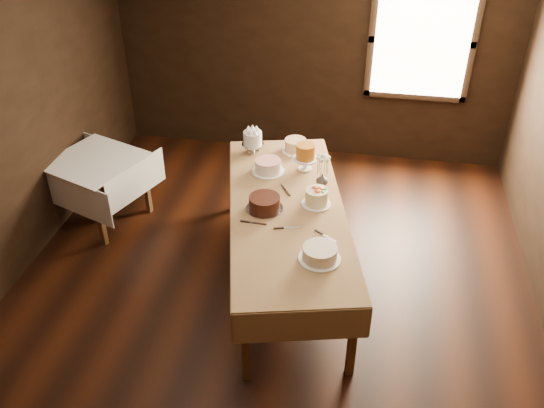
# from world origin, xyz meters

# --- Properties ---
(floor) EXTENTS (5.00, 6.00, 0.01)m
(floor) POSITION_xyz_m (0.00, 0.00, 0.00)
(floor) COLOR black
(floor) RESTS_ON ground
(wall_back) EXTENTS (5.00, 0.02, 2.80)m
(wall_back) POSITION_xyz_m (0.00, 3.00, 1.40)
(wall_back) COLOR black
(wall_back) RESTS_ON ground
(window) EXTENTS (1.10, 0.05, 1.30)m
(window) POSITION_xyz_m (1.30, 2.94, 1.60)
(window) COLOR #FFEABF
(window) RESTS_ON wall_back
(display_table) EXTENTS (1.65, 2.84, 0.83)m
(display_table) POSITION_xyz_m (0.11, 0.35, 0.76)
(display_table) COLOR #482C14
(display_table) RESTS_ON ground
(side_table) EXTENTS (1.16, 1.16, 0.76)m
(side_table) POSITION_xyz_m (-2.09, 0.97, 0.67)
(side_table) COLOR #482C14
(side_table) RESTS_ON ground
(cake_meringue) EXTENTS (0.28, 0.28, 0.25)m
(cake_meringue) POSITION_xyz_m (-0.42, 1.33, 0.94)
(cake_meringue) COLOR silver
(cake_meringue) RESTS_ON display_table
(cake_speckled) EXTENTS (0.31, 0.31, 0.14)m
(cake_speckled) POSITION_xyz_m (0.03, 1.43, 0.89)
(cake_speckled) COLOR white
(cake_speckled) RESTS_ON display_table
(cake_lattice) EXTENTS (0.37, 0.37, 0.12)m
(cake_lattice) POSITION_xyz_m (-0.18, 0.95, 0.88)
(cake_lattice) COLOR white
(cake_lattice) RESTS_ON display_table
(cake_caramel) EXTENTS (0.26, 0.26, 0.29)m
(cake_caramel) POSITION_xyz_m (0.18, 1.07, 0.95)
(cake_caramel) COLOR white
(cake_caramel) RESTS_ON display_table
(cake_chocolate) EXTENTS (0.36, 0.36, 0.13)m
(cake_chocolate) POSITION_xyz_m (-0.08, 0.28, 0.89)
(cake_chocolate) COLOR silver
(cake_chocolate) RESTS_ON display_table
(cake_flowers) EXTENTS (0.27, 0.27, 0.16)m
(cake_flowers) POSITION_xyz_m (0.37, 0.45, 0.90)
(cake_flowers) COLOR white
(cake_flowers) RESTS_ON display_table
(cake_cream) EXTENTS (0.35, 0.35, 0.12)m
(cake_cream) POSITION_xyz_m (0.49, -0.34, 0.88)
(cake_cream) COLOR white
(cake_cream) RESTS_ON display_table
(cake_server_a) EXTENTS (0.24, 0.09, 0.01)m
(cake_server_a) POSITION_xyz_m (0.21, 0.04, 0.83)
(cake_server_a) COLOR silver
(cake_server_a) RESTS_ON display_table
(cake_server_b) EXTENTS (0.21, 0.16, 0.01)m
(cake_server_b) POSITION_xyz_m (0.54, -0.05, 0.83)
(cake_server_b) COLOR silver
(cake_server_b) RESTS_ON display_table
(cake_server_c) EXTENTS (0.15, 0.22, 0.01)m
(cake_server_c) POSITION_xyz_m (0.02, 0.68, 0.83)
(cake_server_c) COLOR silver
(cake_server_c) RESTS_ON display_table
(cake_server_d) EXTENTS (0.15, 0.21, 0.01)m
(cake_server_d) POSITION_xyz_m (0.35, 0.74, 0.83)
(cake_server_d) COLOR silver
(cake_server_d) RESTS_ON display_table
(cake_server_e) EXTENTS (0.24, 0.04, 0.01)m
(cake_server_e) POSITION_xyz_m (-0.10, 0.05, 0.83)
(cake_server_e) COLOR silver
(cake_server_e) RESTS_ON display_table
(flower_vase) EXTENTS (0.17, 0.17, 0.12)m
(flower_vase) POSITION_xyz_m (0.39, 0.80, 0.89)
(flower_vase) COLOR #2D2823
(flower_vase) RESTS_ON display_table
(flower_bouquet) EXTENTS (0.14, 0.14, 0.20)m
(flower_bouquet) POSITION_xyz_m (0.39, 0.80, 1.07)
(flower_bouquet) COLOR white
(flower_bouquet) RESTS_ON flower_vase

